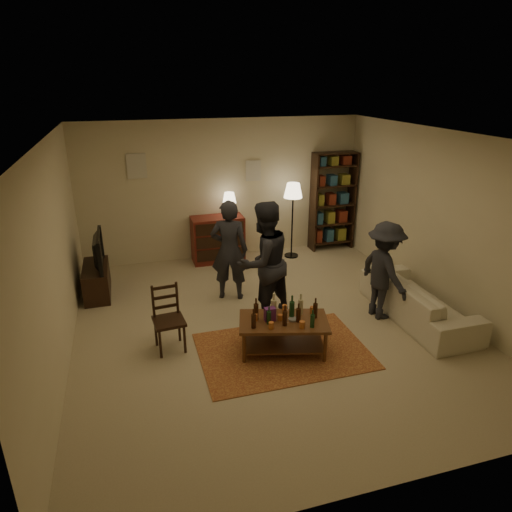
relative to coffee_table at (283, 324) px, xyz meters
name	(u,v)px	position (x,y,z in m)	size (l,w,h in m)	color
floor	(270,325)	(0.05, 0.69, -0.41)	(6.00, 6.00, 0.00)	#C6B793
room_shell	(189,168)	(-0.60, 3.67, 1.40)	(6.00, 6.00, 6.00)	beige
rug	(283,351)	(0.00, 0.00, -0.41)	(2.20, 1.50, 0.01)	maroon
coffee_table	(283,324)	(0.00, 0.00, 0.00)	(1.27, 0.90, 0.81)	brown
dining_chair	(168,316)	(-1.43, 0.53, 0.06)	(0.43, 0.43, 0.91)	black
tv_stand	(96,273)	(-2.40, 2.49, -0.03)	(0.40, 1.00, 1.06)	black
dresser	(218,238)	(-0.15, 3.40, 0.06)	(1.00, 0.50, 1.36)	maroon
bookshelf	(333,200)	(2.29, 3.47, 0.62)	(0.90, 0.34, 2.02)	black
floor_lamp	(293,195)	(1.32, 3.21, 0.85)	(0.36, 0.36, 1.51)	black
sofa	(418,300)	(2.25, 0.29, -0.11)	(2.08, 0.81, 0.61)	beige
person_left	(229,250)	(-0.30, 1.77, 0.41)	(0.60, 0.39, 1.65)	#24252C
person_right	(264,262)	(0.02, 0.94, 0.49)	(0.88, 0.69, 1.81)	#222229
person_by_sofa	(384,271)	(1.75, 0.51, 0.33)	(0.96, 0.55, 1.49)	#23242A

